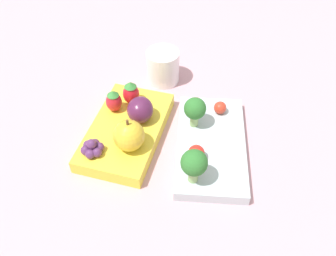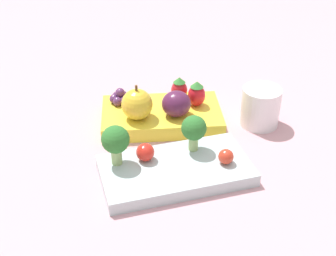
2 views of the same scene
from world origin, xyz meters
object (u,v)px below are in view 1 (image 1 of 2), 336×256
bento_box_fruit (126,131)px  plum (140,110)px  drinking_cup (163,67)px  broccoli_floret_1 (194,164)px  grape_cluster (92,148)px  broccoli_floret_0 (195,109)px  cherry_tomato_1 (196,153)px  strawberry_1 (114,101)px  apple (129,136)px  strawberry_0 (131,92)px  bento_box_savoury (211,145)px  cherry_tomato_0 (220,108)px

bento_box_fruit → plum: bearing=136.6°
bento_box_fruit → drinking_cup: (-0.15, 0.03, 0.02)m
broccoli_floret_1 → drinking_cup: 0.25m
bento_box_fruit → grape_cluster: (0.06, -0.03, 0.02)m
broccoli_floret_0 → broccoli_floret_1: 0.11m
cherry_tomato_1 → strawberry_1: size_ratio=0.62×
plum → grape_cluster: 0.10m
cherry_tomato_1 → apple: (0.00, -0.10, 0.02)m
strawberry_0 → grape_cluster: size_ratio=1.20×
broccoli_floret_1 → drinking_cup: (-0.23, -0.10, -0.02)m
cherry_tomato_1 → drinking_cup: bearing=-153.7°
cherry_tomato_1 → strawberry_0: bearing=-126.8°
bento_box_savoury → apple: apple is taller
bento_box_fruit → broccoli_floret_0: (-0.03, 0.10, 0.04)m
cherry_tomato_0 → strawberry_0: size_ratio=0.49×
strawberry_1 → grape_cluster: strawberry_1 is taller
bento_box_savoury → strawberry_1: (-0.03, -0.17, 0.03)m
strawberry_1 → cherry_tomato_0: bearing=101.8°
plum → drinking_cup: bearing=177.3°
bento_box_savoury → bento_box_fruit: (0.00, -0.14, 0.00)m
cherry_tomato_0 → cherry_tomato_1: bearing=-11.9°
bento_box_fruit → strawberry_0: 0.07m
broccoli_floret_0 → apple: apple is taller
drinking_cup → broccoli_floret_1: bearing=22.8°
apple → strawberry_0: (-0.10, -0.03, -0.00)m
cherry_tomato_1 → drinking_cup: 0.21m
drinking_cup → strawberry_0: bearing=-18.7°
bento_box_savoury → broccoli_floret_0: 0.06m
strawberry_0 → grape_cluster: 0.12m
bento_box_savoury → grape_cluster: size_ratio=5.99×
cherry_tomato_1 → apple: 0.10m
bento_box_fruit → broccoli_floret_0: broccoli_floret_0 is taller
cherry_tomato_1 → drinking_cup: size_ratio=0.40×
cherry_tomato_0 → apple: 0.16m
drinking_cup → grape_cluster: bearing=-15.0°
broccoli_floret_0 → grape_cluster: 0.17m
bento_box_savoury → cherry_tomato_1: 0.05m
broccoli_floret_0 → cherry_tomato_1: broccoli_floret_0 is taller
apple → drinking_cup: bearing=177.9°
broccoli_floret_0 → strawberry_0: broccoli_floret_0 is taller
broccoli_floret_1 → apple: (-0.04, -0.10, -0.01)m
strawberry_0 → plum: bearing=35.4°
broccoli_floret_1 → grape_cluster: 0.16m
broccoli_floret_1 → grape_cluster: bearing=-95.1°
bento_box_savoury → strawberry_1: size_ratio=5.28×
bento_box_savoury → broccoli_floret_0: bearing=-132.6°
apple → bento_box_savoury: bearing=108.9°
grape_cluster → plum: bearing=148.3°
bento_box_fruit → broccoli_floret_0: size_ratio=3.62×
cherry_tomato_1 → drinking_cup: (-0.19, -0.09, 0.00)m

